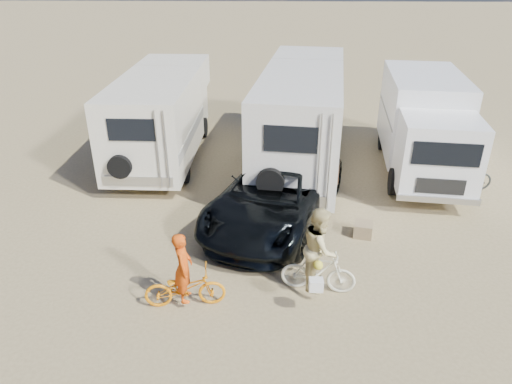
{
  "coord_description": "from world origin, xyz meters",
  "views": [
    {
      "loc": [
        -1.52,
        -8.44,
        6.7
      ],
      "look_at": [
        -1.8,
        2.16,
        1.3
      ],
      "focal_mm": 33.07,
      "sensor_mm": 36.0,
      "label": 1
    }
  ],
  "objects_px": {
    "rv_left": "(162,117)",
    "bike_parked": "(466,177)",
    "bike_man": "(185,288)",
    "cooler": "(252,201)",
    "rider_woman": "(319,255)",
    "box_truck": "(425,128)",
    "dark_suv": "(275,194)",
    "rv_main": "(301,120)",
    "rider_man": "(184,274)",
    "bike_woman": "(318,272)",
    "crate": "(363,229)"
  },
  "relations": [
    {
      "from": "bike_woman",
      "to": "rider_man",
      "type": "distance_m",
      "value": 2.9
    },
    {
      "from": "dark_suv",
      "to": "rider_woman",
      "type": "relative_size",
      "value": 3.09
    },
    {
      "from": "rv_main",
      "to": "crate",
      "type": "distance_m",
      "value": 5.04
    },
    {
      "from": "dark_suv",
      "to": "rider_woman",
      "type": "xyz_separation_m",
      "value": [
        0.92,
        -3.09,
        0.13
      ]
    },
    {
      "from": "crate",
      "to": "cooler",
      "type": "bearing_deg",
      "value": 154.27
    },
    {
      "from": "rider_man",
      "to": "dark_suv",
      "type": "bearing_deg",
      "value": -34.28
    },
    {
      "from": "bike_man",
      "to": "crate",
      "type": "distance_m",
      "value": 5.12
    },
    {
      "from": "rv_left",
      "to": "bike_parked",
      "type": "distance_m",
      "value": 10.32
    },
    {
      "from": "rv_left",
      "to": "rider_woman",
      "type": "height_order",
      "value": "rv_left"
    },
    {
      "from": "rider_woman",
      "to": "cooler",
      "type": "bearing_deg",
      "value": 32.22
    },
    {
      "from": "rv_main",
      "to": "rider_man",
      "type": "relative_size",
      "value": 5.14
    },
    {
      "from": "dark_suv",
      "to": "bike_woman",
      "type": "xyz_separation_m",
      "value": [
        0.92,
        -3.09,
        -0.31
      ]
    },
    {
      "from": "bike_man",
      "to": "dark_suv",
      "type": "bearing_deg",
      "value": -34.28
    },
    {
      "from": "rider_woman",
      "to": "box_truck",
      "type": "bearing_deg",
      "value": -22.47
    },
    {
      "from": "bike_woman",
      "to": "rider_woman",
      "type": "relative_size",
      "value": 0.87
    },
    {
      "from": "rv_left",
      "to": "dark_suv",
      "type": "bearing_deg",
      "value": -47.6
    },
    {
      "from": "rider_man",
      "to": "box_truck",
      "type": "bearing_deg",
      "value": -50.82
    },
    {
      "from": "rv_main",
      "to": "bike_man",
      "type": "relative_size",
      "value": 4.79
    },
    {
      "from": "box_truck",
      "to": "bike_parked",
      "type": "distance_m",
      "value": 2.07
    },
    {
      "from": "box_truck",
      "to": "crate",
      "type": "height_order",
      "value": "box_truck"
    },
    {
      "from": "rv_main",
      "to": "bike_woman",
      "type": "distance_m",
      "value": 7.0
    },
    {
      "from": "rv_left",
      "to": "bike_parked",
      "type": "relative_size",
      "value": 4.29
    },
    {
      "from": "bike_parked",
      "to": "rider_woman",
      "type": "bearing_deg",
      "value": 130.89
    },
    {
      "from": "bike_parked",
      "to": "crate",
      "type": "xyz_separation_m",
      "value": [
        -3.67,
        -2.81,
        -0.25
      ]
    },
    {
      "from": "rider_man",
      "to": "crate",
      "type": "distance_m",
      "value": 5.15
    },
    {
      "from": "bike_man",
      "to": "bike_parked",
      "type": "bearing_deg",
      "value": -61.02
    },
    {
      "from": "rv_left",
      "to": "box_truck",
      "type": "relative_size",
      "value": 1.13
    },
    {
      "from": "rider_woman",
      "to": "bike_parked",
      "type": "relative_size",
      "value": 1.13
    },
    {
      "from": "dark_suv",
      "to": "bike_man",
      "type": "bearing_deg",
      "value": -97.7
    },
    {
      "from": "bike_man",
      "to": "bike_parked",
      "type": "distance_m",
      "value": 9.73
    },
    {
      "from": "rider_woman",
      "to": "crate",
      "type": "xyz_separation_m",
      "value": [
        1.41,
        2.3,
        -0.75
      ]
    },
    {
      "from": "cooler",
      "to": "rv_left",
      "type": "bearing_deg",
      "value": 114.94
    },
    {
      "from": "box_truck",
      "to": "rider_woman",
      "type": "distance_m",
      "value": 7.67
    },
    {
      "from": "bike_woman",
      "to": "cooler",
      "type": "bearing_deg",
      "value": 32.22
    },
    {
      "from": "rv_left",
      "to": "cooler",
      "type": "bearing_deg",
      "value": -48.36
    },
    {
      "from": "cooler",
      "to": "rv_main",
      "type": "bearing_deg",
      "value": 47.69
    },
    {
      "from": "rider_woman",
      "to": "bike_parked",
      "type": "xyz_separation_m",
      "value": [
        5.08,
        5.11,
        -0.5
      ]
    },
    {
      "from": "bike_woman",
      "to": "crate",
      "type": "relative_size",
      "value": 3.45
    },
    {
      "from": "box_truck",
      "to": "cooler",
      "type": "distance_m",
      "value": 6.39
    },
    {
      "from": "bike_woman",
      "to": "crate",
      "type": "height_order",
      "value": "bike_woman"
    },
    {
      "from": "box_truck",
      "to": "rider_woman",
      "type": "height_order",
      "value": "box_truck"
    },
    {
      "from": "rv_left",
      "to": "bike_man",
      "type": "bearing_deg",
      "value": -74.87
    },
    {
      "from": "bike_woman",
      "to": "rider_man",
      "type": "height_order",
      "value": "rider_man"
    },
    {
      "from": "bike_parked",
      "to": "crate",
      "type": "relative_size",
      "value": 3.49
    },
    {
      "from": "rv_main",
      "to": "bike_parked",
      "type": "relative_size",
      "value": 4.9
    },
    {
      "from": "rider_man",
      "to": "bike_man",
      "type": "bearing_deg",
      "value": -0.0
    },
    {
      "from": "bike_woman",
      "to": "crate",
      "type": "bearing_deg",
      "value": -22.16
    },
    {
      "from": "bike_man",
      "to": "cooler",
      "type": "height_order",
      "value": "bike_man"
    },
    {
      "from": "rv_left",
      "to": "dark_suv",
      "type": "xyz_separation_m",
      "value": [
        3.97,
        -4.49,
        -0.69
      ]
    },
    {
      "from": "rv_left",
      "to": "bike_man",
      "type": "xyz_separation_m",
      "value": [
        2.05,
        -8.15,
        -1.05
      ]
    }
  ]
}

